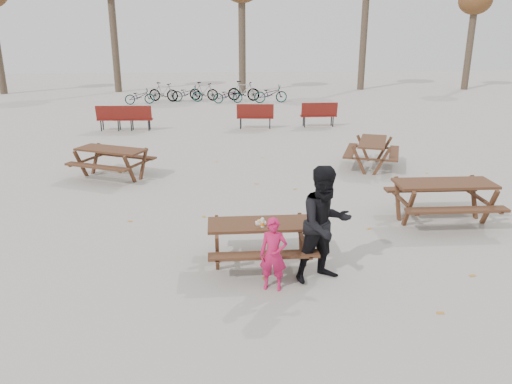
{
  "coord_description": "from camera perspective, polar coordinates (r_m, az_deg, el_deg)",
  "views": [
    {
      "loc": [
        -0.71,
        -7.88,
        3.94
      ],
      "look_at": [
        0.0,
        1.0,
        1.0
      ],
      "focal_mm": 35.0,
      "sensor_mm": 36.0,
      "label": 1
    }
  ],
  "objects": [
    {
      "name": "ground",
      "position": [
        8.84,
        0.52,
        -8.21
      ],
      "size": [
        80.0,
        80.0,
        0.0
      ],
      "primitive_type": "plane",
      "color": "gray",
      "rests_on": "ground"
    },
    {
      "name": "main_picnic_table",
      "position": [
        8.59,
        0.53,
        -4.7
      ],
      "size": [
        1.8,
        1.45,
        0.78
      ],
      "color": "#3C2316",
      "rests_on": "ground"
    },
    {
      "name": "food_tray",
      "position": [
        8.46,
        0.55,
        -3.57
      ],
      "size": [
        0.18,
        0.11,
        0.03
      ],
      "primitive_type": "cube",
      "color": "silver",
      "rests_on": "main_picnic_table"
    },
    {
      "name": "bread_roll",
      "position": [
        8.44,
        0.55,
        -3.3
      ],
      "size": [
        0.14,
        0.06,
        0.05
      ],
      "primitive_type": "ellipsoid",
      "color": "tan",
      "rests_on": "food_tray"
    },
    {
      "name": "soda_bottle",
      "position": [
        8.31,
        0.75,
        -3.57
      ],
      "size": [
        0.07,
        0.07,
        0.17
      ],
      "color": "silver",
      "rests_on": "main_picnic_table"
    },
    {
      "name": "child",
      "position": [
        7.8,
        2.0,
        -7.14
      ],
      "size": [
        0.49,
        0.38,
        1.19
      ],
      "primitive_type": "imported",
      "rotation": [
        0.0,
        0.0,
        -0.24
      ],
      "color": "#B81749",
      "rests_on": "ground"
    },
    {
      "name": "adult",
      "position": [
        8.02,
        7.89,
        -3.69
      ],
      "size": [
        1.13,
        1.01,
        1.93
      ],
      "primitive_type": "imported",
      "rotation": [
        0.0,
        0.0,
        0.35
      ],
      "color": "black",
      "rests_on": "ground"
    },
    {
      "name": "picnic_table_east",
      "position": [
        11.24,
        20.53,
        -1.09
      ],
      "size": [
        2.07,
        1.67,
        0.88
      ],
      "primitive_type": null,
      "rotation": [
        0.0,
        0.0,
        -0.02
      ],
      "color": "#3C2316",
      "rests_on": "ground"
    },
    {
      "name": "picnic_table_north",
      "position": [
        14.24,
        -16.13,
        3.17
      ],
      "size": [
        2.39,
        2.22,
        0.82
      ],
      "primitive_type": null,
      "rotation": [
        0.0,
        0.0,
        -0.45
      ],
      "color": "#3C2316",
      "rests_on": "ground"
    },
    {
      "name": "picnic_table_far",
      "position": [
        15.1,
        13.1,
        4.23
      ],
      "size": [
        2.08,
        2.29,
        0.81
      ],
      "primitive_type": null,
      "rotation": [
        0.0,
        0.0,
        1.21
      ],
      "color": "#3C2316",
      "rests_on": "ground"
    },
    {
      "name": "park_bench_row",
      "position": [
        20.62,
        -5.58,
        8.6
      ],
      "size": [
        9.82,
        0.77,
        1.03
      ],
      "color": "maroon",
      "rests_on": "ground"
    },
    {
      "name": "bicycle_row",
      "position": [
        28.44,
        -5.31,
        11.19
      ],
      "size": [
        8.93,
        2.12,
        1.1
      ],
      "color": "black",
      "rests_on": "ground"
    },
    {
      "name": "fallen_leaves",
      "position": [
        11.17,
        1.95,
        -2.4
      ],
      "size": [
        11.0,
        11.0,
        0.01
      ],
      "primitive_type": null,
      "color": "#B0732A",
      "rests_on": "ground"
    }
  ]
}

